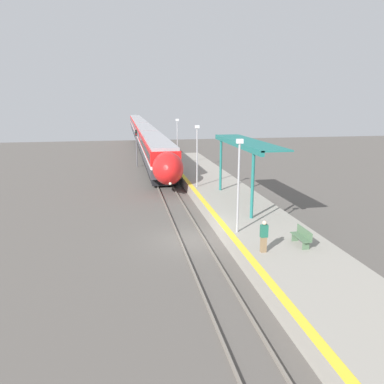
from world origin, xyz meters
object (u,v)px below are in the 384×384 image
object	(u,v)px
railway_signal	(137,145)
lamppost_mid	(197,152)
person_waiting	(264,236)
lamppost_far	(177,139)
train	(143,132)
platform_bench	(302,236)
lamppost_near	(239,180)

from	to	relation	value
railway_signal	lamppost_mid	world-z (taller)	lamppost_mid
person_waiting	lamppost_far	bearing A→B (deg)	90.88
train	platform_bench	world-z (taller)	train
person_waiting	railway_signal	size ratio (longest dim) A/B	0.35
lamppost_mid	lamppost_far	xyz separation A→B (m)	(0.00, 11.81, 0.00)
railway_signal	lamppost_near	bearing A→B (deg)	-80.81
person_waiting	railway_signal	distance (m)	31.51
lamppost_mid	lamppost_far	bearing A→B (deg)	90.00
lamppost_near	person_waiting	bearing A→B (deg)	-82.24
railway_signal	train	bearing A→B (deg)	85.47
train	lamppost_near	distance (m)	55.74
train	railway_signal	world-z (taller)	railway_signal
lamppost_near	platform_bench	bearing A→B (deg)	-43.01
train	platform_bench	size ratio (longest dim) A/B	55.03
lamppost_near	lamppost_far	distance (m)	23.63
train	platform_bench	distance (m)	58.40
railway_signal	person_waiting	bearing A→B (deg)	-80.95
train	person_waiting	size ratio (longest dim) A/B	55.24
railway_signal	lamppost_mid	xyz separation A→B (m)	(4.54, -16.26, 1.08)
lamppost_mid	platform_bench	bearing A→B (deg)	-79.36
train	lamppost_far	world-z (taller)	lamppost_far
platform_bench	lamppost_near	bearing A→B (deg)	136.99
person_waiting	platform_bench	bearing A→B (deg)	12.51
platform_bench	lamppost_mid	distance (m)	14.80
person_waiting	lamppost_near	distance (m)	3.75
train	railway_signal	xyz separation A→B (m)	(-2.19, -27.58, 0.56)
person_waiting	railway_signal	bearing A→B (deg)	99.05
platform_bench	lamppost_far	xyz separation A→B (m)	(-2.69, 26.14, 2.54)
platform_bench	lamppost_near	size ratio (longest dim) A/B	0.31
train	person_waiting	xyz separation A→B (m)	(2.77, -58.68, -0.54)
train	lamppost_mid	xyz separation A→B (m)	(2.36, -43.85, 1.64)
train	lamppost_near	world-z (taller)	lamppost_near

